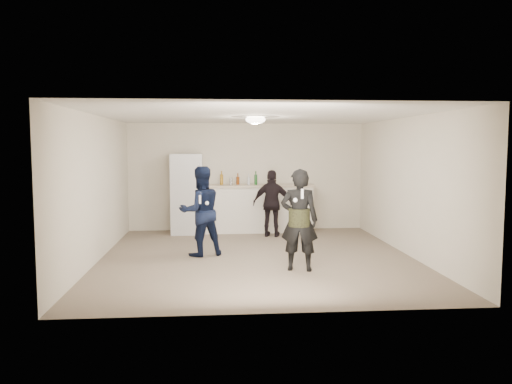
{
  "coord_description": "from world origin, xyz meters",
  "views": [
    {
      "loc": [
        -0.72,
        -8.7,
        1.97
      ],
      "look_at": [
        0.0,
        0.2,
        1.15
      ],
      "focal_mm": 35.0,
      "sensor_mm": 36.0,
      "label": 1
    }
  ],
  "objects": [
    {
      "name": "fridge_handle",
      "position": [
        -1.09,
        2.23,
        1.3
      ],
      "size": [
        0.02,
        0.02,
        0.6
      ],
      "primitive_type": "cylinder",
      "color": "silver",
      "rests_on": "fridge"
    },
    {
      "name": "floor",
      "position": [
        0.0,
        0.0,
        0.0
      ],
      "size": [
        6.0,
        6.0,
        0.0
      ],
      "primitive_type": "plane",
      "color": "#6B5B4C",
      "rests_on": "ground"
    },
    {
      "name": "remote_man",
      "position": [
        -1.0,
        -0.05,
        1.05
      ],
      "size": [
        0.04,
        0.04,
        0.15
      ],
      "primitive_type": "cube",
      "color": "white",
      "rests_on": "man"
    },
    {
      "name": "woman",
      "position": [
        0.59,
        -0.98,
        0.81
      ],
      "size": [
        0.67,
        0.52,
        1.62
      ],
      "primitive_type": "imported",
      "rotation": [
        0.0,
        0.0,
        2.9
      ],
      "color": "black",
      "rests_on": "floor"
    },
    {
      "name": "counter",
      "position": [
        0.18,
        2.67,
        0.53
      ],
      "size": [
        2.6,
        0.56,
        1.05
      ],
      "primitive_type": "cube",
      "color": "silver",
      "rests_on": "floor"
    },
    {
      "name": "nunchuk_woman",
      "position": [
        0.49,
        -1.2,
        1.15
      ],
      "size": [
        0.07,
        0.07,
        0.07
      ],
      "primitive_type": "sphere",
      "color": "white",
      "rests_on": "woman"
    },
    {
      "name": "fridge",
      "position": [
        -1.37,
        2.6,
        0.9
      ],
      "size": [
        0.7,
        0.7,
        1.8
      ],
      "primitive_type": "cube",
      "color": "silver",
      "rests_on": "floor"
    },
    {
      "name": "wall_front",
      "position": [
        0.0,
        -3.0,
        1.25
      ],
      "size": [
        6.0,
        0.0,
        6.0
      ],
      "primitive_type": "plane",
      "rotation": [
        -1.57,
        0.0,
        0.0
      ],
      "color": "beige",
      "rests_on": "floor"
    },
    {
      "name": "spectator",
      "position": [
        0.5,
        2.02,
        0.73
      ],
      "size": [
        0.92,
        0.56,
        1.46
      ],
      "primitive_type": "imported",
      "rotation": [
        0.0,
        0.0,
        2.88
      ],
      "color": "black",
      "rests_on": "floor"
    },
    {
      "name": "ceiling_dome",
      "position": [
        0.0,
        0.3,
        2.45
      ],
      "size": [
        0.36,
        0.36,
        0.16
      ],
      "primitive_type": "ellipsoid",
      "color": "white",
      "rests_on": "ceiling"
    },
    {
      "name": "wall_right",
      "position": [
        2.75,
        0.0,
        1.25
      ],
      "size": [
        0.0,
        6.0,
        6.0
      ],
      "primitive_type": "plane",
      "rotation": [
        1.57,
        0.0,
        -1.57
      ],
      "color": "beige",
      "rests_on": "floor"
    },
    {
      "name": "nunchuk_man",
      "position": [
        -0.88,
        -0.02,
        0.98
      ],
      "size": [
        0.07,
        0.07,
        0.07
      ],
      "primitive_type": "sphere",
      "color": "white",
      "rests_on": "man"
    },
    {
      "name": "remote_woman",
      "position": [
        0.59,
        -1.23,
        1.25
      ],
      "size": [
        0.04,
        0.04,
        0.15
      ],
      "primitive_type": "cube",
      "color": "white",
      "rests_on": "woman"
    },
    {
      "name": "wall_left",
      "position": [
        -2.75,
        0.0,
        1.25
      ],
      "size": [
        0.0,
        6.0,
        6.0
      ],
      "primitive_type": "plane",
      "rotation": [
        1.57,
        0.0,
        1.57
      ],
      "color": "beige",
      "rests_on": "floor"
    },
    {
      "name": "man",
      "position": [
        -1.0,
        0.23,
        0.81
      ],
      "size": [
        0.95,
        0.85,
        1.61
      ],
      "primitive_type": "imported",
      "rotation": [
        0.0,
        0.0,
        3.5
      ],
      "color": "#0E1A3D",
      "rests_on": "floor"
    },
    {
      "name": "bottle_cluster",
      "position": [
        -0.17,
        2.71,
        1.2
      ],
      "size": [
        0.85,
        0.18,
        0.24
      ],
      "color": "#154B19",
      "rests_on": "counter_top"
    },
    {
      "name": "shaker",
      "position": [
        -0.38,
        2.53,
        1.18
      ],
      "size": [
        0.08,
        0.08,
        0.17
      ],
      "primitive_type": "cylinder",
      "color": "#B9B8BD",
      "rests_on": "counter_top"
    },
    {
      "name": "counter_top",
      "position": [
        0.18,
        2.67,
        1.07
      ],
      "size": [
        2.68,
        0.64,
        0.04
      ],
      "primitive_type": "cube",
      "color": "beige",
      "rests_on": "counter"
    },
    {
      "name": "wall_back",
      "position": [
        0.0,
        3.0,
        1.25
      ],
      "size": [
        6.0,
        0.0,
        6.0
      ],
      "primitive_type": "plane",
      "rotation": [
        1.57,
        0.0,
        0.0
      ],
      "color": "beige",
      "rests_on": "floor"
    },
    {
      "name": "ceiling",
      "position": [
        0.0,
        0.0,
        2.5
      ],
      "size": [
        6.0,
        6.0,
        0.0
      ],
      "primitive_type": "plane",
      "rotation": [
        3.14,
        0.0,
        0.0
      ],
      "color": "silver",
      "rests_on": "wall_back"
    },
    {
      "name": "camo_shorts",
      "position": [
        0.59,
        -0.98,
        0.85
      ],
      "size": [
        0.34,
        0.34,
        0.28
      ],
      "primitive_type": "cylinder",
      "color": "#2E3317",
      "rests_on": "woman"
    }
  ]
}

